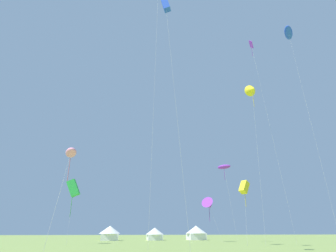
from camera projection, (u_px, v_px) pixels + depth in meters
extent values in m
cylinder|color=#B2B2B7|center=(154.00, 95.00, 32.06)|extent=(0.81, 1.30, 33.34)
cube|color=yellow|center=(244.00, 187.00, 41.04)|extent=(1.99, 1.65, 2.07)
cylinder|color=#A79518|center=(245.00, 199.00, 40.43)|extent=(0.06, 0.06, 2.33)
cylinder|color=#B2B2B7|center=(246.00, 215.00, 38.90)|extent=(1.07, 1.32, 7.96)
ellipsoid|color=purple|center=(224.00, 167.00, 53.11)|extent=(2.61, 2.78, 1.05)
cylinder|color=#63238B|center=(225.00, 175.00, 52.56)|extent=(0.06, 0.06, 2.01)
cylinder|color=#B2B2B7|center=(231.00, 203.00, 50.46)|extent=(1.22, 0.78, 13.48)
cube|color=purple|center=(251.00, 44.00, 54.20)|extent=(0.79, 1.92, 1.93)
cylinder|color=#63238B|center=(252.00, 51.00, 53.61)|extent=(0.06, 0.06, 2.21)
cylinder|color=#B2B2B7|center=(271.00, 129.00, 47.13)|extent=(2.16, 1.65, 36.27)
cube|color=blue|center=(166.00, 5.00, 29.24)|extent=(1.20, 1.02, 1.50)
cylinder|color=#B2B2B7|center=(176.00, 108.00, 24.82)|extent=(1.88, 0.57, 24.22)
ellipsoid|color=blue|center=(288.00, 33.00, 48.90)|extent=(3.72, 4.07, 1.42)
cylinder|color=#B2B2B7|center=(311.00, 123.00, 42.31)|extent=(1.00, 0.94, 34.81)
cube|color=green|center=(73.00, 188.00, 44.60)|extent=(2.35, 1.52, 2.85)
cylinder|color=#207C31|center=(71.00, 204.00, 43.67)|extent=(0.09, 0.09, 3.72)
cylinder|color=#B2B2B7|center=(70.00, 215.00, 42.10)|extent=(0.24, 2.25, 8.38)
cone|color=yellow|center=(252.00, 90.00, 46.74)|extent=(2.08, 2.16, 2.28)
cylinder|color=#A79518|center=(253.00, 99.00, 46.06)|extent=(0.06, 0.06, 2.75)
cylinder|color=#B2B2B7|center=(258.00, 158.00, 41.80)|extent=(1.41, 0.91, 24.33)
cone|color=purple|center=(209.00, 205.00, 53.87)|extent=(3.56, 3.59, 2.92)
cylinder|color=#63238B|center=(209.00, 215.00, 53.21)|extent=(0.07, 0.07, 2.45)
cylinder|color=#B2B2B7|center=(215.00, 223.00, 51.68)|extent=(1.30, 2.47, 6.69)
ellipsoid|color=pink|center=(71.00, 153.00, 19.73)|extent=(1.25, 2.24, 0.63)
cylinder|color=#A9627C|center=(69.00, 169.00, 19.30)|extent=(0.05, 0.05, 1.61)
cylinder|color=#B2B2B7|center=(57.00, 202.00, 17.51)|extent=(0.65, 1.99, 7.01)
cube|color=white|center=(109.00, 237.00, 59.29)|extent=(3.70, 3.70, 1.39)
cone|color=white|center=(110.00, 230.00, 59.83)|extent=(4.62, 4.62, 1.62)
cube|color=white|center=(155.00, 237.00, 61.29)|extent=(3.26, 3.26, 1.22)
cone|color=white|center=(155.00, 231.00, 61.77)|extent=(4.07, 4.07, 1.42)
cube|color=white|center=(196.00, 237.00, 63.32)|extent=(3.84, 3.84, 1.44)
cone|color=white|center=(196.00, 229.00, 63.88)|extent=(4.80, 4.80, 1.68)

